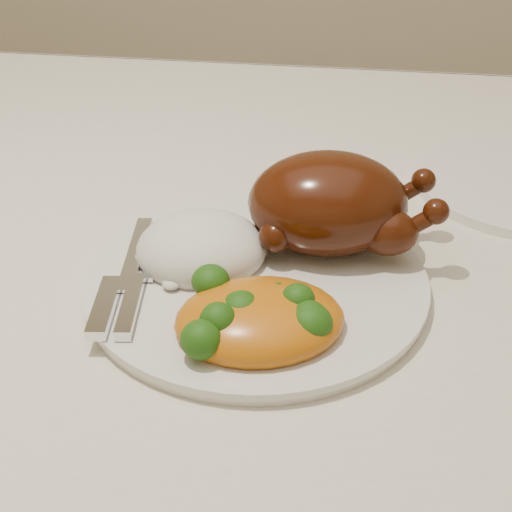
# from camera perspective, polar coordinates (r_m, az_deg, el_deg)

# --- Properties ---
(dining_table) EXTENTS (1.60, 0.90, 0.76)m
(dining_table) POSITION_cam_1_polar(r_m,az_deg,el_deg) (0.80, -9.84, -3.26)
(dining_table) COLOR brown
(dining_table) RESTS_ON floor
(tablecloth) EXTENTS (1.73, 1.03, 0.18)m
(tablecloth) POSITION_cam_1_polar(r_m,az_deg,el_deg) (0.76, -10.36, 1.25)
(tablecloth) COLOR silver
(tablecloth) RESTS_ON dining_table
(dinner_plate) EXTENTS (0.32, 0.32, 0.01)m
(dinner_plate) POSITION_cam_1_polar(r_m,az_deg,el_deg) (0.62, 0.00, -2.05)
(dinner_plate) COLOR silver
(dinner_plate) RESTS_ON tablecloth
(roast_chicken) EXTENTS (0.18, 0.13, 0.09)m
(roast_chicken) POSITION_cam_1_polar(r_m,az_deg,el_deg) (0.64, 6.15, 4.21)
(roast_chicken) COLOR #3F1606
(roast_chicken) RESTS_ON dinner_plate
(rice_mound) EXTENTS (0.14, 0.13, 0.06)m
(rice_mound) POSITION_cam_1_polar(r_m,az_deg,el_deg) (0.63, -4.38, 0.55)
(rice_mound) COLOR silver
(rice_mound) RESTS_ON dinner_plate
(mac_and_cheese) EXTENTS (0.15, 0.13, 0.05)m
(mac_and_cheese) POSITION_cam_1_polar(r_m,az_deg,el_deg) (0.55, 0.77, -5.02)
(mac_and_cheese) COLOR orange
(mac_and_cheese) RESTS_ON dinner_plate
(cutlery) EXTENTS (0.05, 0.18, 0.01)m
(cutlery) POSITION_cam_1_polar(r_m,az_deg,el_deg) (0.60, -10.31, -2.52)
(cutlery) COLOR silver
(cutlery) RESTS_ON dinner_plate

